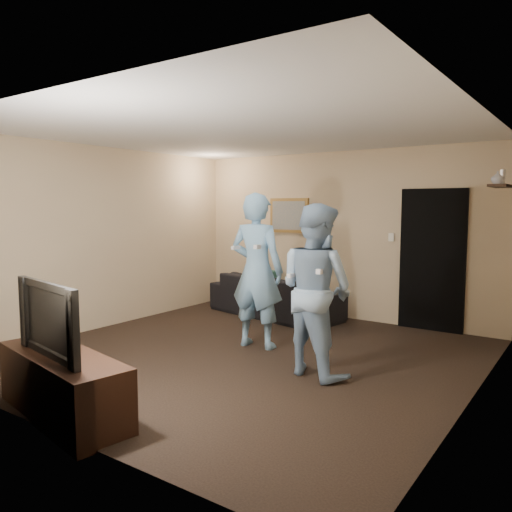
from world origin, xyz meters
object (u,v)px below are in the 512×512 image
Objects in this scene: tv_console at (63,386)px; wii_player_right at (316,290)px; wii_player_left at (257,271)px; sofa at (275,295)px; television at (60,318)px.

tv_console is 0.87× the size of wii_player_right.
tv_console is at bearing -93.46° from wii_player_left.
sofa is 4.29m from tv_console.
television is at bearing 109.29° from sofa.
wii_player_left is (0.16, 2.63, 0.12)m from television.
tv_console is 2.73m from wii_player_left.
television is (0.62, -4.25, 0.51)m from sofa.
television is at bearing -120.10° from wii_player_right.
television reaches higher than sofa.
sofa is at bearing 131.46° from wii_player_right.
wii_player_right is (1.24, 2.14, 0.06)m from television.
television is 0.60× the size of wii_player_right.
wii_player_right is (1.08, -0.48, -0.07)m from wii_player_left.
tv_console is 0.81× the size of wii_player_left.
wii_player_right is at bearing -24.04° from wii_player_left.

